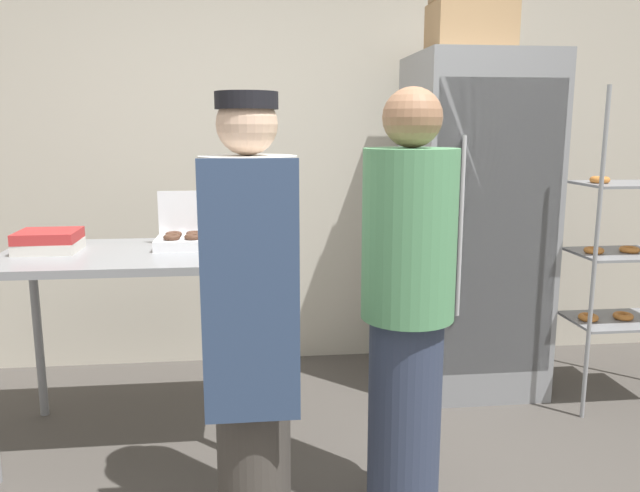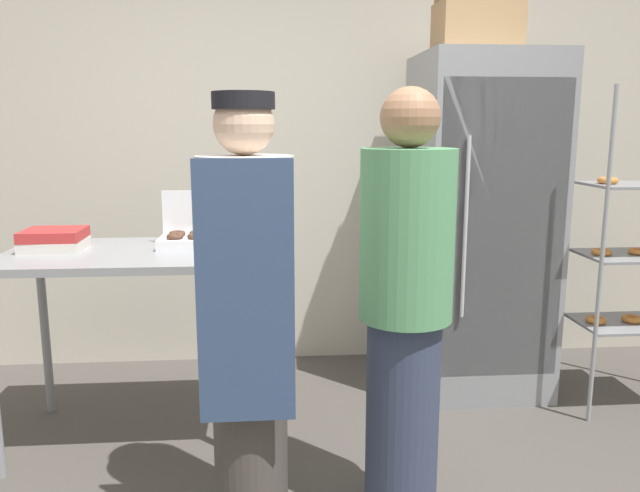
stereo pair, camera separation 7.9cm
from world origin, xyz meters
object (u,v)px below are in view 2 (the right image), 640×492
blender_pitcher (234,225)px  cardboard_storage_box (477,25)px  refrigerator (479,226)px  binder_stack (54,240)px  person_customer (405,307)px  baking_rack (638,256)px  person_baker (248,312)px  donut_box (187,238)px

blender_pitcher → cardboard_storage_box: (1.27, 0.46, 0.97)m
refrigerator → cardboard_storage_box: 1.08m
refrigerator → cardboard_storage_box: cardboard_storage_box is taller
binder_stack → person_customer: size_ratio=0.17×
baking_rack → cardboard_storage_box: 1.49m
person_baker → donut_box: bearing=111.3°
cardboard_storage_box → refrigerator: bearing=35.2°
binder_stack → refrigerator: bearing=11.6°
refrigerator → binder_stack: bearing=-168.4°
refrigerator → donut_box: bearing=-164.8°
refrigerator → person_customer: 1.40m
person_baker → person_customer: bearing=2.9°
donut_box → blender_pitcher: bearing=-21.6°
refrigerator → baking_rack: (0.76, -0.32, -0.12)m
refrigerator → donut_box: (-1.59, -0.43, 0.03)m
blender_pitcher → refrigerator: bearing=21.2°
donut_box → binder_stack: 0.61m
baking_rack → cardboard_storage_box: size_ratio=3.95×
binder_stack → person_baker: 1.22m
cardboard_storage_box → person_baker: (-1.19, -1.18, -1.18)m
baking_rack → blender_pitcher: baking_rack is taller
blender_pitcher → person_customer: size_ratio=0.16×
blender_pitcher → baking_rack: bearing=5.4°
person_customer → person_baker: bearing=-177.1°
refrigerator → cardboard_storage_box: (-0.09, -0.06, 1.08)m
donut_box → cardboard_storage_box: bearing=13.9°
blender_pitcher → cardboard_storage_box: 1.67m
baking_rack → person_customer: baking_rack is taller
refrigerator → binder_stack: size_ratio=6.96×
person_customer → cardboard_storage_box: bearing=62.2°
baking_rack → donut_box: 2.36m
blender_pitcher → binder_stack: (-0.85, 0.07, -0.07)m
refrigerator → person_baker: 1.78m
baking_rack → person_baker: bearing=-155.8°
refrigerator → cardboard_storage_box: bearing=-144.8°
binder_stack → blender_pitcher: bearing=-5.0°
person_baker → baking_rack: bearing=24.2°
baking_rack → binder_stack: baking_rack is taller
binder_stack → person_customer: person_customer is taller
binder_stack → person_baker: person_baker is taller
person_customer → binder_stack: bearing=153.4°
refrigerator → person_baker: (-1.27, -1.24, -0.11)m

